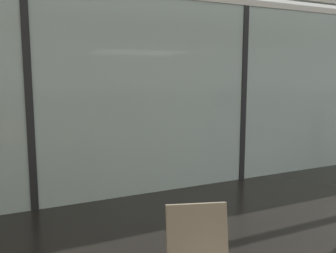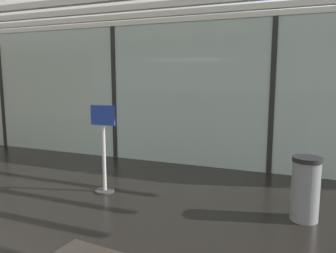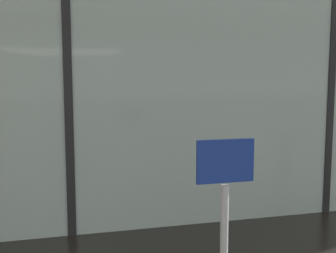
{
  "view_description": "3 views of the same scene",
  "coord_description": "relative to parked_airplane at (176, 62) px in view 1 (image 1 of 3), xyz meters",
  "views": [
    {
      "loc": [
        -3.87,
        0.05,
        1.86
      ],
      "look_at": [
        -0.42,
        7.35,
        0.7
      ],
      "focal_mm": 38.54,
      "sensor_mm": 36.0,
      "label": 1
    },
    {
      "loc": [
        4.03,
        -1.5,
        1.9
      ],
      "look_at": [
        1.18,
        5.56,
        0.75
      ],
      "focal_mm": 35.5,
      "sensor_mm": 36.0,
      "label": 2
    },
    {
      "loc": [
        -0.06,
        0.3,
        1.88
      ],
      "look_at": [
        1.0,
        4.41,
        1.38
      ],
      "focal_mm": 43.59,
      "sensor_mm": 36.0,
      "label": 3
    }
  ],
  "objects": [
    {
      "name": "parked_airplane",
      "position": [
        0.0,
        0.0,
        0.0
      ],
      "size": [
        11.0,
        4.58,
        4.58
      ],
      "color": "#B2BCD6",
      "rests_on": "ground"
    },
    {
      "name": "window_mullion_1",
      "position": [
        -1.61,
        -5.83,
        -0.78
      ],
      "size": [
        0.1,
        0.12,
        3.01
      ],
      "primitive_type": "cube",
      "color": "black",
      "rests_on": "ground"
    },
    {
      "name": "glass_curtain_wall",
      "position": [
        -1.61,
        -5.83,
        -0.78
      ],
      "size": [
        14.0,
        0.08,
        3.01
      ],
      "primitive_type": "cube",
      "color": "#A3B7B2",
      "rests_on": "ground"
    },
    {
      "name": "window_mullion_0",
      "position": [
        -5.11,
        -5.83,
        -0.78
      ],
      "size": [
        0.1,
        0.12,
        3.01
      ],
      "primitive_type": "cube",
      "color": "black",
      "rests_on": "ground"
    }
  ]
}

